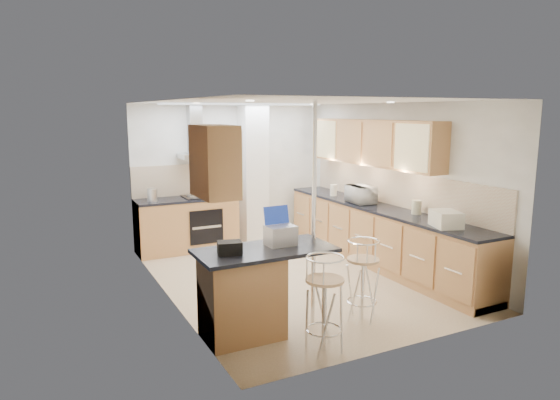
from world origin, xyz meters
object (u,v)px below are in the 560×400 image
bar_stool_near (324,304)px  bar_stool_end (363,280)px  microwave (361,194)px  bread_bin (446,219)px  laptop (281,235)px

bar_stool_near → bar_stool_end: bearing=11.1°
microwave → bar_stool_end: microwave is taller
microwave → bread_bin: (-0.03, -1.87, -0.04)m
bar_stool_end → laptop: bearing=98.4°
microwave → bread_bin: bearing=-175.9°
laptop → bar_stool_end: 1.11m
microwave → bar_stool_near: bearing=143.3°
laptop → bar_stool_near: bearing=-81.6°
microwave → laptop: microwave is taller
laptop → bread_bin: size_ratio=0.79×
bar_stool_end → microwave: bearing=-11.8°
microwave → bread_bin: microwave is taller
laptop → microwave: bearing=35.3°
bar_stool_end → bread_bin: bread_bin is taller
microwave → bar_stool_near: 3.36m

